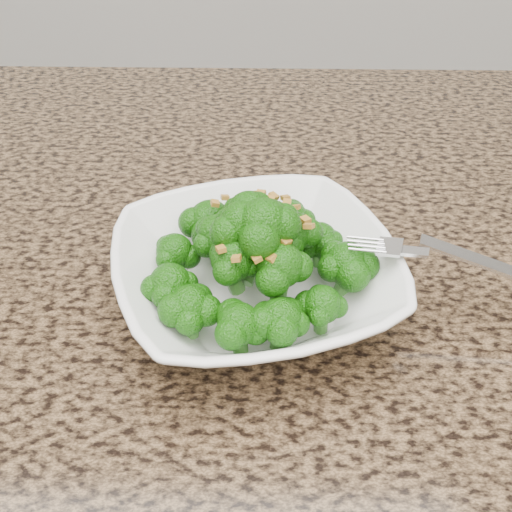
# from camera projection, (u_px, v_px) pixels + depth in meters

# --- Properties ---
(granite_counter) EXTENTS (1.64, 1.04, 0.03)m
(granite_counter) POSITION_uv_depth(u_px,v_px,m) (67.00, 324.00, 0.54)
(granite_counter) COLOR brown
(granite_counter) RESTS_ON cabinet
(bowl) EXTENTS (0.28, 0.28, 0.06)m
(bowl) POSITION_uv_depth(u_px,v_px,m) (256.00, 277.00, 0.52)
(bowl) COLOR white
(bowl) RESTS_ON granite_counter
(broccoli_pile) EXTENTS (0.20, 0.20, 0.07)m
(broccoli_pile) POSITION_uv_depth(u_px,v_px,m) (256.00, 215.00, 0.48)
(broccoli_pile) COLOR #195E0A
(broccoli_pile) RESTS_ON bowl
(garlic_topping) EXTENTS (0.12, 0.12, 0.01)m
(garlic_topping) POSITION_uv_depth(u_px,v_px,m) (256.00, 174.00, 0.46)
(garlic_topping) COLOR #B17E2B
(garlic_topping) RESTS_ON broccoli_pile
(fork) EXTENTS (0.18, 0.08, 0.01)m
(fork) POSITION_uv_depth(u_px,v_px,m) (419.00, 252.00, 0.49)
(fork) COLOR silver
(fork) RESTS_ON bowl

